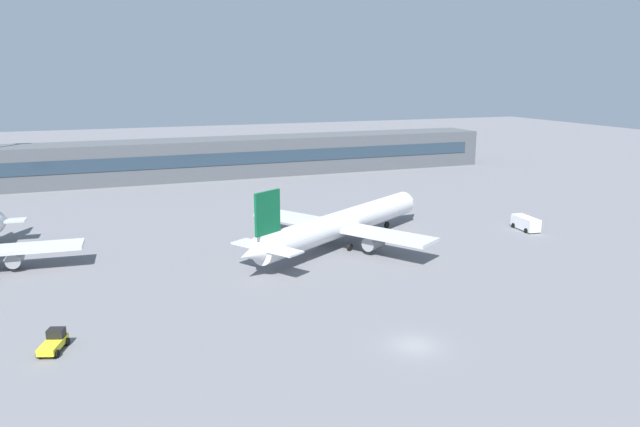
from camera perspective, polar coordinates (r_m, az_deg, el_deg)
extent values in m
plane|color=slate|center=(90.62, -3.61, -2.16)|extent=(400.00, 400.00, 0.00)
cube|color=#4C5156|center=(144.07, -10.44, 5.22)|extent=(140.63, 12.00, 9.00)
cube|color=#263847|center=(138.12, -9.98, 5.09)|extent=(133.60, 0.16, 2.80)
cylinder|color=silver|center=(85.26, 2.22, -0.92)|extent=(31.41, 21.40, 3.66)
cone|color=silver|center=(101.01, 8.43, 1.18)|extent=(5.26, 5.08, 3.48)
cone|color=silver|center=(71.23, -6.53, -3.86)|extent=(4.46, 4.11, 2.56)
cube|color=#0C5933|center=(72.12, -5.03, 0.08)|extent=(3.79, 2.53, 5.30)
cube|color=silver|center=(73.00, -5.12, -3.24)|extent=(7.37, 9.61, 0.23)
cube|color=silver|center=(84.56, 1.85, -1.24)|extent=(19.17, 27.00, 0.48)
cylinder|color=gray|center=(81.83, 5.14, -2.77)|extent=(3.64, 3.26, 1.93)
cylinder|color=gray|center=(88.27, -1.22, -1.53)|extent=(3.64, 3.26, 1.93)
cylinder|color=black|center=(95.81, 6.39, -1.07)|extent=(1.02, 0.84, 0.96)
cylinder|color=black|center=(83.06, 2.86, -3.24)|extent=(1.02, 0.84, 0.96)
cylinder|color=black|center=(85.87, 0.10, -2.67)|extent=(1.02, 0.84, 0.96)
cylinder|color=gray|center=(83.96, -27.10, -3.86)|extent=(2.03, 3.02, 1.80)
cube|color=yellow|center=(58.92, -24.13, -11.35)|extent=(2.58, 3.89, 0.60)
cube|color=black|center=(59.43, -23.87, -10.42)|extent=(1.68, 1.49, 0.90)
cylinder|color=black|center=(59.77, -22.97, -11.19)|extent=(0.46, 0.74, 0.70)
cylinder|color=black|center=(60.34, -24.38, -11.10)|extent=(0.46, 0.74, 0.70)
cylinder|color=black|center=(57.75, -23.82, -12.15)|extent=(0.46, 0.74, 0.70)
cylinder|color=black|center=(58.34, -25.27, -12.04)|extent=(0.46, 0.74, 0.70)
cube|color=white|center=(99.11, 19.03, -0.86)|extent=(2.45, 5.35, 1.90)
cube|color=#1E2633|center=(97.42, 19.72, -0.84)|extent=(1.91, 0.33, 0.70)
cylinder|color=black|center=(97.37, 19.07, -1.56)|extent=(0.35, 0.78, 0.76)
cylinder|color=black|center=(98.53, 20.04, -1.47)|extent=(0.35, 0.78, 0.76)
cylinder|color=black|center=(100.07, 17.97, -1.09)|extent=(0.35, 0.78, 0.76)
cylinder|color=black|center=(101.21, 18.93, -1.00)|extent=(0.35, 0.78, 0.76)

